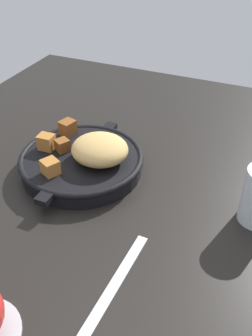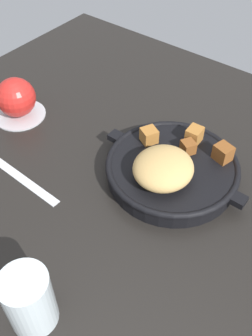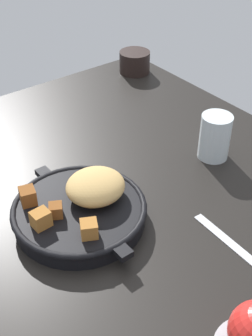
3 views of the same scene
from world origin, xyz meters
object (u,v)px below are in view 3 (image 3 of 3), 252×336
Objects in this scene: cast_iron_skillet at (81,208)px; coffee_mug_dark at (135,62)px; butter_knife at (238,249)px; water_glass_tall at (215,137)px.

cast_iron_skillet is 62.81cm from coffee_mug_dark.
butter_knife is 2.03× the size of water_glass_tall.
water_glass_tall is at bearing 145.31° from butter_knife.
water_glass_tall is 1.13× the size of coffee_mug_dark.
water_glass_tall reaches higher than butter_knife.
cast_iron_skillet is at bearing -46.86° from coffee_mug_dark.
cast_iron_skillet reaches higher than butter_knife.
coffee_mug_dark reaches higher than butter_knife.
cast_iron_skillet is 33.21cm from water_glass_tall.
butter_knife is at bearing -36.93° from water_glass_tall.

